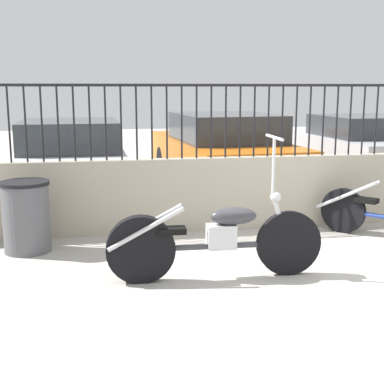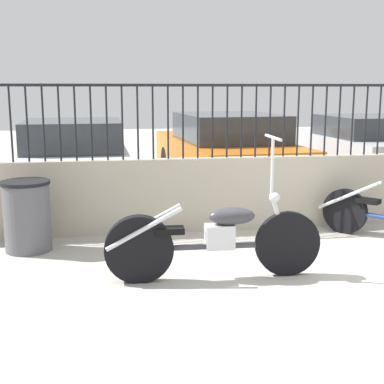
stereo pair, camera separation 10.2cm
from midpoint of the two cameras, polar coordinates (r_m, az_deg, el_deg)
name	(u,v)px [view 1 (the left image)]	position (r m, az deg, el deg)	size (l,w,h in m)	color
ground_plane	(350,287)	(5.38, 16.00, -9.68)	(40.00, 40.00, 0.00)	#ADA89E
low_wall	(273,192)	(7.31, 8.26, 0.04)	(9.26, 0.18, 0.96)	#B2A893
fence_railing	(276,110)	(7.18, 8.51, 8.69)	(9.26, 0.04, 0.95)	black
motorcycle_dark_grey	(205,240)	(5.26, 0.87, -5.12)	(2.15, 0.52, 1.42)	black
trash_bin	(26,216)	(6.44, -17.69, -2.50)	(0.56, 0.56, 0.82)	#56565B
car_white	(71,158)	(9.52, -13.09, 3.55)	(1.84, 3.94, 1.32)	black
car_orange	(222,150)	(10.12, 2.96, 4.46)	(2.19, 4.65, 1.39)	black
car_silver	(360,148)	(11.25, 17.23, 4.55)	(1.97, 3.96, 1.33)	black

